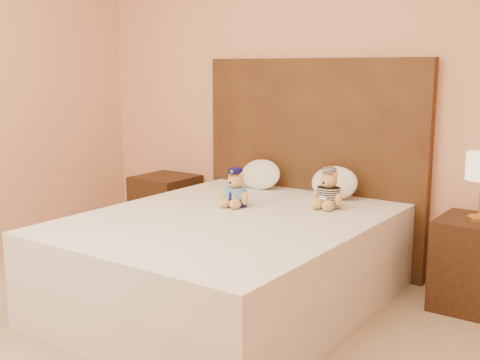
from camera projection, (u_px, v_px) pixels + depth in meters
name	position (u px, v px, depth m)	size (l,w,h in m)	color
bed	(229.00, 260.00, 3.67)	(1.60, 2.00, 0.55)	white
headboard	(311.00, 163.00, 4.39)	(1.75, 0.08, 1.50)	#4E3317
nightstand_left	(166.00, 208.00, 5.02)	(0.45, 0.45, 0.55)	#3C2113
nightstand_right	(476.00, 264.00, 3.60)	(0.45, 0.45, 0.55)	#3C2113
teddy_police	(236.00, 188.00, 3.87)	(0.21, 0.20, 0.25)	tan
teddy_prisoner	(329.00, 189.00, 3.82)	(0.22, 0.21, 0.25)	tan
pillow_left	(260.00, 173.00, 4.44)	(0.33, 0.21, 0.23)	white
pillow_right	(334.00, 181.00, 4.10)	(0.34, 0.22, 0.24)	white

